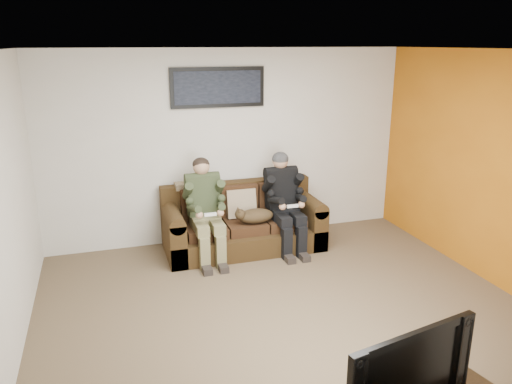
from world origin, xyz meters
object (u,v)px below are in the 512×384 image
object	(u,v)px
framed_poster	(218,87)
television	(400,364)
sofa	(242,224)
cat	(255,216)
person_right	(284,196)
person_left	(205,204)

from	to	relation	value
framed_poster	television	bearing A→B (deg)	-87.91
framed_poster	television	size ratio (longest dim) A/B	1.26
sofa	cat	bearing A→B (deg)	-68.71
cat	sofa	bearing A→B (deg)	111.29
person_right	cat	size ratio (longest dim) A/B	1.94
person_left	cat	size ratio (longest dim) A/B	1.93
framed_poster	sofa	bearing A→B (deg)	-62.97
sofa	person_right	size ratio (longest dim) A/B	1.62
sofa	framed_poster	distance (m)	1.83
television	sofa	bearing A→B (deg)	77.72
person_right	cat	world-z (taller)	person_right
person_right	framed_poster	bearing A→B (deg)	142.36
sofa	cat	size ratio (longest dim) A/B	3.14
person_left	person_right	world-z (taller)	person_right
person_right	television	bearing A→B (deg)	-99.15
cat	television	world-z (taller)	television
person_left	cat	world-z (taller)	person_left
sofa	framed_poster	xyz separation A→B (m)	(-0.20, 0.39, 1.78)
person_left	cat	distance (m)	0.66
sofa	person_right	bearing A→B (deg)	-17.94
cat	framed_poster	bearing A→B (deg)	114.85
cat	framed_poster	world-z (taller)	framed_poster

